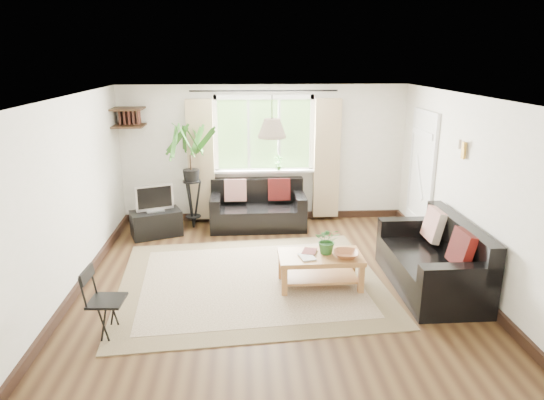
{
  "coord_description": "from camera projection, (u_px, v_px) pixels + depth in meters",
  "views": [
    {
      "loc": [
        -0.37,
        -5.67,
        2.86
      ],
      "look_at": [
        0.0,
        0.4,
        1.05
      ],
      "focal_mm": 32.0,
      "sensor_mm": 36.0,
      "label": 1
    }
  ],
  "objects": [
    {
      "name": "floor",
      "position": [
        274.0,
        286.0,
        6.26
      ],
      "size": [
        5.5,
        5.5,
        0.0
      ],
      "primitive_type": "plane",
      "color": "black",
      "rests_on": "ground"
    },
    {
      "name": "ceiling",
      "position": [
        274.0,
        98.0,
        5.58
      ],
      "size": [
        5.5,
        5.5,
        0.0
      ],
      "primitive_type": "plane",
      "rotation": [
        3.14,
        0.0,
        0.0
      ],
      "color": "white",
      "rests_on": "floor"
    },
    {
      "name": "wall_back",
      "position": [
        264.0,
        154.0,
        8.55
      ],
      "size": [
        5.0,
        0.02,
        2.4
      ],
      "primitive_type": "cube",
      "color": "silver",
      "rests_on": "floor"
    },
    {
      "name": "wall_front",
      "position": [
        300.0,
        311.0,
        3.29
      ],
      "size": [
        5.0,
        0.02,
        2.4
      ],
      "primitive_type": "cube",
      "color": "silver",
      "rests_on": "floor"
    },
    {
      "name": "wall_left",
      "position": [
        65.0,
        201.0,
        5.78
      ],
      "size": [
        0.02,
        5.5,
        2.4
      ],
      "primitive_type": "cube",
      "color": "silver",
      "rests_on": "floor"
    },
    {
      "name": "wall_right",
      "position": [
        473.0,
        194.0,
        6.07
      ],
      "size": [
        0.02,
        5.5,
        2.4
      ],
      "primitive_type": "cube",
      "color": "silver",
      "rests_on": "floor"
    },
    {
      "name": "rug",
      "position": [
        251.0,
        281.0,
        6.4
      ],
      "size": [
        3.62,
        3.18,
        0.02
      ],
      "primitive_type": "cube",
      "rotation": [
        0.0,
        0.0,
        0.08
      ],
      "color": "beige",
      "rests_on": "floor"
    },
    {
      "name": "window",
      "position": [
        264.0,
        135.0,
        8.41
      ],
      "size": [
        2.5,
        0.16,
        2.16
      ],
      "primitive_type": null,
      "color": "white",
      "rests_on": "wall_back"
    },
    {
      "name": "door",
      "position": [
        421.0,
        177.0,
        7.75
      ],
      "size": [
        0.06,
        0.96,
        2.06
      ],
      "primitive_type": "cube",
      "color": "silver",
      "rests_on": "wall_right"
    },
    {
      "name": "corner_shelf",
      "position": [
        128.0,
        117.0,
        7.99
      ],
      "size": [
        0.5,
        0.5,
        0.34
      ],
      "primitive_type": null,
      "color": "black",
      "rests_on": "wall_back"
    },
    {
      "name": "pendant_lamp",
      "position": [
        272.0,
        124.0,
        6.06
      ],
      "size": [
        0.36,
        0.36,
        0.54
      ],
      "primitive_type": null,
      "color": "beige",
      "rests_on": "ceiling"
    },
    {
      "name": "wall_sconce",
      "position": [
        462.0,
        147.0,
        6.19
      ],
      "size": [
        0.12,
        0.12,
        0.28
      ],
      "primitive_type": null,
      "color": "beige",
      "rests_on": "wall_right"
    },
    {
      "name": "sofa_back",
      "position": [
        258.0,
        206.0,
        8.33
      ],
      "size": [
        1.62,
        0.82,
        0.76
      ],
      "primitive_type": null,
      "rotation": [
        0.0,
        0.0,
        0.01
      ],
      "color": "black",
      "rests_on": "floor"
    },
    {
      "name": "sofa_right",
      "position": [
        431.0,
        256.0,
        6.15
      ],
      "size": [
        1.8,
        0.91,
        0.84
      ],
      "primitive_type": null,
      "rotation": [
        0.0,
        0.0,
        -1.56
      ],
      "color": "black",
      "rests_on": "floor"
    },
    {
      "name": "coffee_table",
      "position": [
        320.0,
        270.0,
        6.22
      ],
      "size": [
        1.06,
        0.59,
        0.43
      ],
      "primitive_type": null,
      "rotation": [
        0.0,
        0.0,
        0.01
      ],
      "color": "olive",
      "rests_on": "floor"
    },
    {
      "name": "table_plant",
      "position": [
        328.0,
        240.0,
        6.16
      ],
      "size": [
        0.37,
        0.33,
        0.36
      ],
      "primitive_type": "imported",
      "rotation": [
        0.0,
        0.0,
        -0.18
      ],
      "color": "#285A24",
      "rests_on": "coffee_table"
    },
    {
      "name": "bowl",
      "position": [
        346.0,
        254.0,
        6.08
      ],
      "size": [
        0.36,
        0.36,
        0.08
      ],
      "primitive_type": "imported",
      "rotation": [
        0.0,
        0.0,
        -0.16
      ],
      "color": "#945633",
      "rests_on": "coffee_table"
    },
    {
      "name": "book_a",
      "position": [
        300.0,
        258.0,
        6.05
      ],
      "size": [
        0.22,
        0.27,
        0.02
      ],
      "primitive_type": "imported",
      "rotation": [
        0.0,
        0.0,
        0.2
      ],
      "color": "silver",
      "rests_on": "coffee_table"
    },
    {
      "name": "book_b",
      "position": [
        303.0,
        251.0,
        6.25
      ],
      "size": [
        0.24,
        0.28,
        0.02
      ],
      "primitive_type": "imported",
      "rotation": [
        0.0,
        0.0,
        -0.31
      ],
      "color": "brown",
      "rests_on": "coffee_table"
    },
    {
      "name": "tv_stand",
      "position": [
        156.0,
        223.0,
        7.99
      ],
      "size": [
        0.9,
        0.7,
        0.43
      ],
      "primitive_type": "cube",
      "rotation": [
        0.0,
        0.0,
        0.37
      ],
      "color": "black",
      "rests_on": "floor"
    },
    {
      "name": "tv",
      "position": [
        154.0,
        197.0,
        7.86
      ],
      "size": [
        0.64,
        0.41,
        0.47
      ],
      "primitive_type": null,
      "rotation": [
        0.0,
        0.0,
        0.37
      ],
      "color": "#A5A5AA",
      "rests_on": "tv_stand"
    },
    {
      "name": "palm_stand",
      "position": [
        191.0,
        177.0,
        8.17
      ],
      "size": [
        0.71,
        0.71,
        1.81
      ],
      "primitive_type": null,
      "rotation": [
        0.0,
        0.0,
        -0.01
      ],
      "color": "black",
      "rests_on": "floor"
    },
    {
      "name": "folding_chair",
      "position": [
        107.0,
        302.0,
        5.1
      ],
      "size": [
        0.41,
        0.41,
        0.75
      ],
      "primitive_type": null,
      "rotation": [
        0.0,
        0.0,
        1.51
      ],
      "color": "black",
      "rests_on": "floor"
    },
    {
      "name": "sill_plant",
      "position": [
        279.0,
        163.0,
        8.49
      ],
      "size": [
        0.14,
        0.1,
        0.27
      ],
      "primitive_type": "imported",
      "color": "#2D6023",
      "rests_on": "window"
    }
  ]
}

